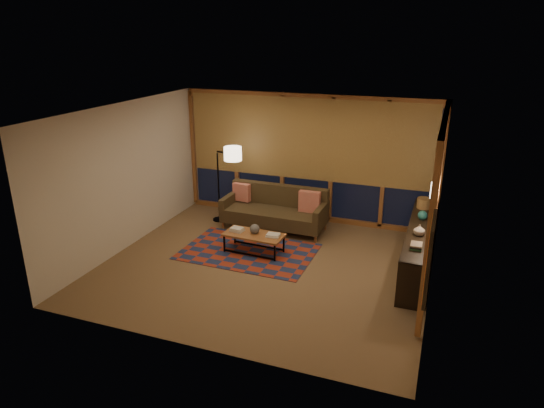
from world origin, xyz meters
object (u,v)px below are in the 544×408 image
(sofa, at_px, (274,209))
(coffee_table, at_px, (254,243))
(floor_lamp, at_px, (218,183))
(bookshelf, at_px, (418,246))

(sofa, distance_m, coffee_table, 1.21)
(floor_lamp, bearing_deg, sofa, 4.92)
(coffee_table, relative_size, floor_lamp, 0.66)
(sofa, height_order, floor_lamp, floor_lamp)
(sofa, xyz_separation_m, floor_lamp, (-1.29, 0.07, 0.41))
(sofa, height_order, coffee_table, sofa)
(sofa, relative_size, coffee_table, 1.89)
(bookshelf, bearing_deg, coffee_table, -170.80)
(bookshelf, bearing_deg, sofa, 166.12)
(coffee_table, distance_m, floor_lamp, 1.94)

